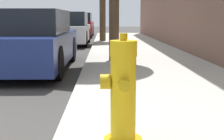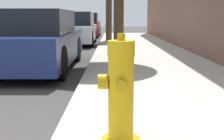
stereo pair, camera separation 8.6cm
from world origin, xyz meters
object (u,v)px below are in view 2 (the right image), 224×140
Objects in this scene: parked_car_mid at (73,29)px; parked_car_far at (84,25)px; parked_car_near at (34,41)px; fire_hydrant at (120,94)px.

parked_car_far is (0.01, 5.72, 0.03)m from parked_car_mid.
parked_car_near is 1.04× the size of parked_car_mid.
fire_hydrant is 11.44m from parked_car_mid.
parked_car_near is at bearing -90.83° from parked_car_mid.
parked_car_near is at bearing -90.49° from parked_car_far.
fire_hydrant is 17.11m from parked_car_far.
parked_car_far reaches higher than parked_car_near.
parked_car_far is at bearing 89.51° from parked_car_near.
fire_hydrant is at bearing -67.97° from parked_car_near.
parked_car_far is at bearing 89.90° from parked_car_mid.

